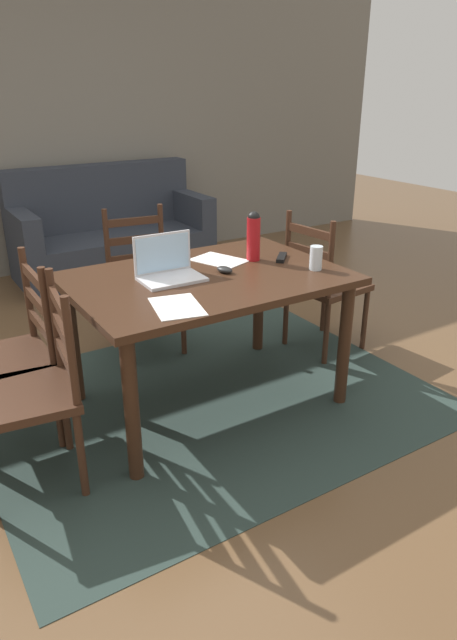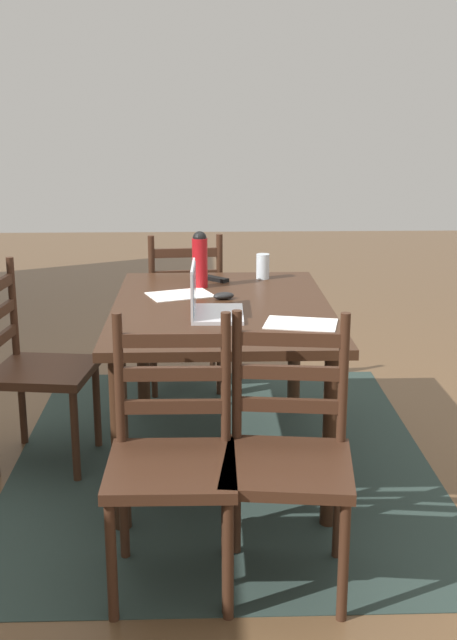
{
  "view_description": "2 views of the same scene",
  "coord_description": "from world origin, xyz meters",
  "px_view_note": "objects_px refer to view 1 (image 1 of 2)",
  "views": [
    {
      "loc": [
        -1.41,
        -2.45,
        1.7
      ],
      "look_at": [
        0.08,
        -0.09,
        0.52
      ],
      "focal_mm": 31.4,
      "sensor_mm": 36.0,
      "label": 1
    },
    {
      "loc": [
        -3.54,
        0.09,
        1.66
      ],
      "look_at": [
        -0.02,
        -0.03,
        0.69
      ],
      "focal_mm": 44.79,
      "sensor_mm": 36.0,
      "label": 2
    }
  ],
  "objects_px": {
    "laptop": "(168,267)",
    "water_bottle": "(254,235)",
    "chair_left_far": "(11,357)",
    "drinking_glass": "(316,258)",
    "tv_remote": "(282,257)",
    "couch": "(111,236)",
    "chair_left_near": "(32,392)",
    "chair_right_far": "(323,285)",
    "dining_table": "(207,292)",
    "computer_mouse": "(225,270)",
    "chair_far_head": "(144,283)"
  },
  "relations": [
    {
      "from": "couch",
      "to": "computer_mouse",
      "type": "relative_size",
      "value": 18.0
    },
    {
      "from": "chair_right_far",
      "to": "chair_left_near",
      "type": "bearing_deg",
      "value": -168.81
    },
    {
      "from": "dining_table",
      "to": "couch",
      "type": "xyz_separation_m",
      "value": [
        0.43,
        2.58,
        -0.31
      ]
    },
    {
      "from": "water_bottle",
      "to": "drinking_glass",
      "type": "xyz_separation_m",
      "value": [
        0.19,
        -0.33,
        -0.08
      ]
    },
    {
      "from": "chair_left_near",
      "to": "chair_right_far",
      "type": "relative_size",
      "value": 1.0
    },
    {
      "from": "dining_table",
      "to": "water_bottle",
      "type": "xyz_separation_m",
      "value": [
        0.36,
        0.1,
        0.24
      ]
    },
    {
      "from": "couch",
      "to": "tv_remote",
      "type": "height_order",
      "value": "couch"
    },
    {
      "from": "chair_right_far",
      "to": "chair_far_head",
      "type": "relative_size",
      "value": 1.0
    },
    {
      "from": "chair_right_far",
      "to": "couch",
      "type": "distance_m",
      "value": 2.46
    },
    {
      "from": "dining_table",
      "to": "chair_left_far",
      "type": "xyz_separation_m",
      "value": [
        -1.0,
        0.2,
        -0.21
      ]
    },
    {
      "from": "water_bottle",
      "to": "dining_table",
      "type": "bearing_deg",
      "value": -164.85
    },
    {
      "from": "couch",
      "to": "computer_mouse",
      "type": "distance_m",
      "value": 2.65
    },
    {
      "from": "water_bottle",
      "to": "chair_left_near",
      "type": "bearing_deg",
      "value": -167.56
    },
    {
      "from": "chair_right_far",
      "to": "tv_remote",
      "type": "bearing_deg",
      "value": -160.96
    },
    {
      "from": "couch",
      "to": "drinking_glass",
      "type": "height_order",
      "value": "couch"
    },
    {
      "from": "chair_far_head",
      "to": "tv_remote",
      "type": "relative_size",
      "value": 5.59
    },
    {
      "from": "chair_right_far",
      "to": "computer_mouse",
      "type": "relative_size",
      "value": 9.5
    },
    {
      "from": "laptop",
      "to": "water_bottle",
      "type": "relative_size",
      "value": 1.16
    },
    {
      "from": "tv_remote",
      "to": "chair_left_far",
      "type": "bearing_deg",
      "value": 37.32
    },
    {
      "from": "chair_left_near",
      "to": "chair_left_far",
      "type": "distance_m",
      "value": 0.4
    },
    {
      "from": "chair_left_far",
      "to": "couch",
      "type": "xyz_separation_m",
      "value": [
        1.43,
        2.38,
        -0.11
      ]
    },
    {
      "from": "chair_left_near",
      "to": "tv_remote",
      "type": "height_order",
      "value": "chair_left_near"
    },
    {
      "from": "chair_left_near",
      "to": "water_bottle",
      "type": "bearing_deg",
      "value": 12.44
    },
    {
      "from": "chair_left_near",
      "to": "couch",
      "type": "distance_m",
      "value": 3.13
    },
    {
      "from": "dining_table",
      "to": "couch",
      "type": "distance_m",
      "value": 2.64
    },
    {
      "from": "dining_table",
      "to": "couch",
      "type": "relative_size",
      "value": 0.8
    },
    {
      "from": "chair_far_head",
      "to": "laptop",
      "type": "xyz_separation_m",
      "value": [
        -0.2,
        -0.8,
        0.36
      ]
    },
    {
      "from": "chair_left_near",
      "to": "couch",
      "type": "relative_size",
      "value": 0.53
    },
    {
      "from": "water_bottle",
      "to": "computer_mouse",
      "type": "xyz_separation_m",
      "value": [
        -0.26,
        -0.11,
        -0.13
      ]
    },
    {
      "from": "dining_table",
      "to": "water_bottle",
      "type": "relative_size",
      "value": 5.08
    },
    {
      "from": "laptop",
      "to": "drinking_glass",
      "type": "relative_size",
      "value": 2.49
    },
    {
      "from": "drinking_glass",
      "to": "computer_mouse",
      "type": "xyz_separation_m",
      "value": [
        -0.45,
        0.22,
        -0.05
      ]
    },
    {
      "from": "couch",
      "to": "laptop",
      "type": "xyz_separation_m",
      "value": [
        -0.62,
        -2.51,
        0.47
      ]
    },
    {
      "from": "dining_table",
      "to": "water_bottle",
      "type": "bearing_deg",
      "value": 15.15
    },
    {
      "from": "chair_left_far",
      "to": "drinking_glass",
      "type": "distance_m",
      "value": 1.66
    },
    {
      "from": "chair_left_far",
      "to": "couch",
      "type": "bearing_deg",
      "value": 58.98
    },
    {
      "from": "couch",
      "to": "tv_remote",
      "type": "bearing_deg",
      "value": -88.08
    },
    {
      "from": "dining_table",
      "to": "laptop",
      "type": "height_order",
      "value": "laptop"
    },
    {
      "from": "chair_right_far",
      "to": "laptop",
      "type": "relative_size",
      "value": 2.92
    },
    {
      "from": "couch",
      "to": "drinking_glass",
      "type": "distance_m",
      "value": 2.85
    },
    {
      "from": "dining_table",
      "to": "computer_mouse",
      "type": "xyz_separation_m",
      "value": [
        0.1,
        -0.01,
        0.11
      ]
    },
    {
      "from": "chair_right_far",
      "to": "computer_mouse",
      "type": "xyz_separation_m",
      "value": [
        -0.9,
        -0.21,
        0.32
      ]
    },
    {
      "from": "drinking_glass",
      "to": "chair_left_near",
      "type": "bearing_deg",
      "value": 179.03
    },
    {
      "from": "chair_left_far",
      "to": "laptop",
      "type": "distance_m",
      "value": 0.9
    },
    {
      "from": "drinking_glass",
      "to": "tv_remote",
      "type": "height_order",
      "value": "drinking_glass"
    },
    {
      "from": "laptop",
      "to": "tv_remote",
      "type": "distance_m",
      "value": 0.71
    },
    {
      "from": "chair_left_near",
      "to": "computer_mouse",
      "type": "height_order",
      "value": "chair_left_near"
    },
    {
      "from": "chair_far_head",
      "to": "water_bottle",
      "type": "distance_m",
      "value": 0.96
    },
    {
      "from": "couch",
      "to": "water_bottle",
      "type": "height_order",
      "value": "water_bottle"
    },
    {
      "from": "chair_right_far",
      "to": "laptop",
      "type": "bearing_deg",
      "value": -173.97
    }
  ]
}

